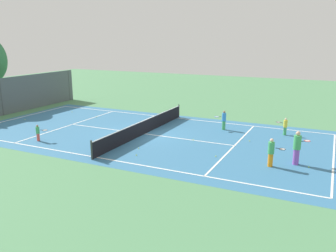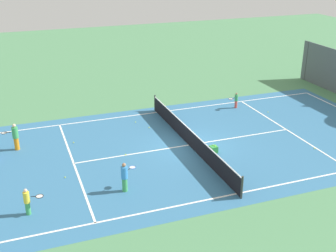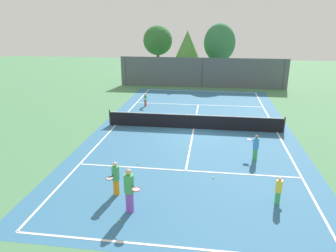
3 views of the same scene
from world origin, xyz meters
name	(u,v)px [view 1 (image 1 of 3)]	position (x,y,z in m)	size (l,w,h in m)	color
ground_plane	(145,134)	(0.00, 0.00, 0.00)	(80.00, 80.00, 0.00)	#4C8456
court_surface	(145,134)	(0.00, 0.00, 0.00)	(13.00, 25.00, 0.01)	teal
tennis_net	(144,127)	(0.00, 0.00, 0.51)	(11.90, 0.10, 1.10)	#333833
perimeter_fence	(1,97)	(0.00, 14.00, 1.60)	(18.00, 0.12, 3.20)	#515B60
player_0	(38,133)	(-4.47, 5.34, 0.57)	(0.45, 0.82, 1.08)	#E54C3F
player_1	(271,152)	(-2.74, -9.03, 0.78)	(0.43, 0.90, 1.51)	orange
player_2	(285,126)	(3.92, -8.83, 0.63)	(0.47, 0.84, 1.20)	#3FA559
player_3	(297,148)	(-1.85, -10.19, 0.93)	(0.82, 0.87, 1.81)	purple
player_4	(224,120)	(3.51, -4.62, 0.73)	(0.67, 0.84, 1.42)	#3FA559
ball_crate	(143,126)	(1.29, 0.88, 0.18)	(0.38, 0.39, 0.43)	green
tennis_ball_0	(309,167)	(-2.07, -10.86, 0.03)	(0.07, 0.07, 0.07)	#CCE533
tennis_ball_1	(72,112)	(3.60, 9.51, 0.03)	(0.07, 0.07, 0.07)	#CCE533
tennis_ball_2	(249,141)	(1.35, -7.02, 0.03)	(0.07, 0.07, 0.07)	#CCE533
tennis_ball_3	(139,148)	(-3.12, -1.34, 0.03)	(0.07, 0.07, 0.07)	#CCE533
tennis_ball_4	(96,117)	(2.85, 6.26, 0.03)	(0.07, 0.07, 0.07)	#CCE533
tennis_ball_5	(216,156)	(-2.52, -6.00, 0.03)	(0.07, 0.07, 0.07)	#CCE533
tennis_ball_6	(38,132)	(-2.93, 6.97, 0.03)	(0.07, 0.07, 0.07)	#CCE533
tennis_ball_7	(150,127)	(1.67, 0.48, 0.03)	(0.07, 0.07, 0.07)	#CCE533
tennis_ball_8	(136,155)	(-4.27, -1.86, 0.03)	(0.07, 0.07, 0.07)	#CCE533
tennis_ball_9	(25,120)	(-0.48, 10.92, 0.03)	(0.07, 0.07, 0.07)	#CCE533
tennis_ball_10	(193,140)	(-0.01, -3.65, 0.03)	(0.07, 0.07, 0.07)	#CCE533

